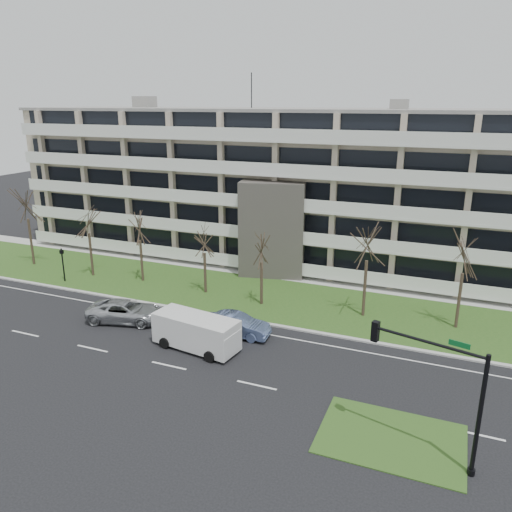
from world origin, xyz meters
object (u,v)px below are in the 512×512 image
at_px(silver_pickup, 126,311).
at_px(white_van, 197,330).
at_px(blue_sedan, 236,325).
at_px(traffic_signal, 441,383).
at_px(pedestrian_signal, 63,261).

xyz_separation_m(silver_pickup, white_van, (7.13, -1.83, 0.58)).
distance_m(blue_sedan, traffic_signal, 16.36).
distance_m(blue_sedan, pedestrian_signal, 19.72).
xyz_separation_m(traffic_signal, pedestrian_signal, (-33.03, 12.27, -1.98)).
relative_size(blue_sedan, white_van, 0.79).
bearing_deg(blue_sedan, silver_pickup, 92.43).
relative_size(silver_pickup, pedestrian_signal, 1.79).
relative_size(white_van, pedestrian_signal, 1.93).
relative_size(blue_sedan, traffic_signal, 0.78).
distance_m(blue_sedan, white_van, 3.25).
xyz_separation_m(white_van, pedestrian_signal, (-17.65, 6.84, 0.67)).
height_order(silver_pickup, traffic_signal, traffic_signal).
height_order(blue_sedan, pedestrian_signal, pedestrian_signal).
height_order(silver_pickup, pedestrian_signal, pedestrian_signal).
bearing_deg(white_van, pedestrian_signal, 167.03).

